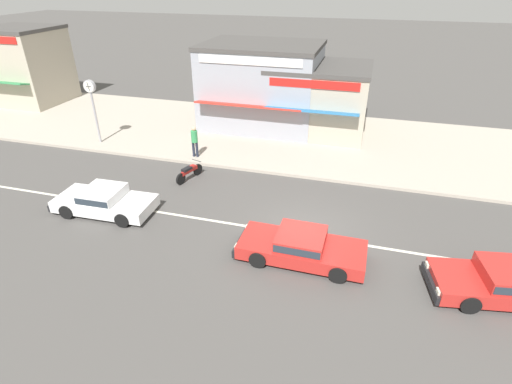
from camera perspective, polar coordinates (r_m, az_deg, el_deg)
name	(u,v)px	position (r m, az deg, el deg)	size (l,w,h in m)	color
ground_plane	(303,235)	(15.57, 6.75, -6.16)	(160.00, 160.00, 0.00)	#4C4947
lane_centre_stripe	(303,235)	(15.57, 6.75, -6.15)	(50.40, 0.14, 0.01)	silver
kerb_strip	(332,142)	(24.11, 10.80, 7.04)	(68.00, 10.00, 0.15)	#ADA393
sedan_red_1	(509,282)	(14.82, 32.42, -10.81)	(4.93, 2.54, 1.06)	red
sedan_red_2	(301,246)	(14.10, 6.42, -7.70)	(4.51, 1.93, 1.06)	red
sedan_white_4	(104,200)	(17.82, -20.87, -1.12)	(4.25, 2.01, 1.06)	white
motorcycle_0	(190,171)	(19.58, -9.47, 2.92)	(0.76, 1.74, 0.80)	black
street_clock	(92,96)	(24.38, -22.44, 12.55)	(0.69, 0.22, 3.59)	#9E9EA3
pedestrian_near_clock	(194,139)	(21.46, -8.78, 7.45)	(0.34, 0.34, 1.68)	#232838
shopfront_corner_warung	(262,85)	(25.75, 0.81, 15.02)	(7.08, 6.08, 5.00)	#999EA8
shopfront_mid_block	(318,98)	(25.16, 8.91, 13.12)	(5.88, 5.88, 3.96)	#B2A893
shopfront_far_kios	(26,65)	(35.09, -29.97, 15.41)	(4.90, 5.43, 5.31)	#B2A893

